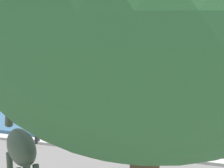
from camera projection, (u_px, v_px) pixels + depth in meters
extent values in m
cube|color=#2D5170|center=(152.00, 75.00, 35.85)|extent=(90.85, 46.71, 0.29)
cube|color=#ADA89E|center=(67.00, 144.00, 13.61)|extent=(90.85, 0.50, 0.12)
ellipsoid|color=#3D4C38|center=(21.00, 147.00, 7.14)|extent=(1.58, 1.55, 0.79)
cylinder|color=#3D4C38|center=(10.00, 98.00, 7.84)|extent=(0.94, 0.92, 1.78)
ellipsoid|color=#3D4C38|center=(5.00, 65.00, 8.08)|extent=(0.54, 0.53, 0.26)
cone|color=#3D4C38|center=(2.00, 58.00, 8.01)|extent=(0.06, 0.06, 0.15)
cone|color=#3D4C38|center=(8.00, 57.00, 8.08)|extent=(0.06, 0.06, 0.15)
cube|color=navy|center=(85.00, 61.00, 51.12)|extent=(3.77, 7.66, 0.77)
ellipsoid|color=navy|center=(87.00, 59.00, 54.61)|extent=(2.27, 2.95, 0.74)
cube|color=slate|center=(85.00, 58.00, 51.05)|extent=(3.70, 7.51, 0.06)
cube|color=silver|center=(85.00, 56.00, 50.43)|extent=(1.93, 2.85, 0.83)
cylinder|color=silver|center=(85.00, 40.00, 51.07)|extent=(0.12, 0.12, 6.37)
cylinder|color=silver|center=(85.00, 54.00, 50.17)|extent=(0.79, 2.53, 0.08)
cube|color=#236B42|center=(25.00, 68.00, 40.38)|extent=(2.11, 6.63, 0.80)
ellipsoid|color=#236B42|center=(38.00, 66.00, 43.24)|extent=(1.65, 2.38, 0.76)
cube|color=gray|center=(25.00, 65.00, 40.31)|extent=(2.07, 6.50, 0.06)
cube|color=#9E7047|center=(22.00, 61.00, 39.76)|extent=(1.32, 2.36, 1.15)
cylinder|color=silver|center=(26.00, 37.00, 40.14)|extent=(0.12, 0.12, 7.43)
cylinder|color=silver|center=(22.00, 59.00, 39.56)|extent=(0.24, 2.29, 0.08)
ellipsoid|color=#336B38|center=(147.00, 58.00, 5.10)|extent=(3.90, 3.90, 2.92)
ellipsoid|color=#336B38|center=(145.00, 28.00, 6.23)|extent=(3.59, 3.59, 2.69)
ellipsoid|color=#336B38|center=(89.00, 29.00, 5.67)|extent=(3.19, 3.19, 2.39)
ellipsoid|color=#336B38|center=(146.00, 23.00, 3.91)|extent=(4.53, 4.53, 3.40)
cylinder|color=#232326|center=(37.00, 138.00, 13.85)|extent=(0.24, 0.24, 0.50)
cube|color=tan|center=(88.00, 34.00, 64.81)|extent=(8.40, 6.03, 9.62)
cube|color=#51281E|center=(88.00, 10.00, 63.93)|extent=(8.57, 6.15, 0.80)
cube|color=tan|center=(134.00, 29.00, 63.22)|extent=(8.12, 5.01, 11.74)
cube|color=tan|center=(170.00, 31.00, 62.09)|extent=(5.61, 6.33, 11.10)
cube|color=brown|center=(171.00, 1.00, 61.08)|extent=(5.72, 6.46, 0.80)
cube|color=beige|center=(220.00, 37.00, 60.18)|extent=(5.12, 7.42, 8.49)
cube|color=#42424C|center=(222.00, 14.00, 59.40)|extent=(5.22, 7.57, 0.80)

